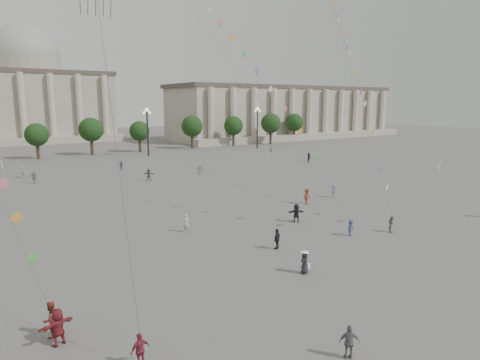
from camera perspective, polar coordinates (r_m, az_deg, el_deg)
ground at (r=31.13m, az=11.98°, el=-12.29°), size 360.00×360.00×0.00m
hall_east at (r=148.77m, az=6.25°, el=8.95°), size 84.00×26.22×17.20m
hall_central at (r=150.46m, az=-26.43°, el=10.18°), size 48.30×34.30×35.50m
tree_row at (r=100.18m, az=-21.98°, el=5.89°), size 137.12×5.12×8.00m
lamp_post_mid_east at (r=96.79m, az=-12.26°, el=7.43°), size 2.00×0.90×10.65m
lamp_post_far_east at (r=111.47m, az=2.33°, el=8.01°), size 2.00×0.90×10.65m
person_crowd_0 at (r=78.38m, az=-15.56°, el=1.86°), size 1.04×0.71×1.64m
person_crowd_3 at (r=43.27m, az=7.50°, el=-4.39°), size 1.79×1.19×1.85m
person_crowd_4 at (r=76.58m, az=-27.05°, el=0.99°), size 1.26×1.77×1.85m
person_crowd_6 at (r=55.19m, az=12.40°, el=-1.39°), size 1.28×0.96×1.76m
person_crowd_7 at (r=71.55m, az=-5.37°, el=1.40°), size 1.54×1.09×1.60m
person_crowd_8 at (r=51.00m, az=8.93°, el=-2.16°), size 1.33×0.94×1.88m
person_crowd_9 at (r=86.95m, az=9.15°, el=2.99°), size 1.75×1.43×1.87m
person_crowd_10 at (r=86.73m, az=-29.20°, el=1.68°), size 0.56×0.67×1.57m
person_crowd_12 at (r=67.22m, az=-12.06°, el=0.73°), size 1.64×1.49×1.82m
person_crowd_13 at (r=39.97m, az=-7.21°, el=-5.74°), size 0.74×0.65×1.69m
person_crowd_16 at (r=70.13m, az=-25.78°, el=0.30°), size 1.09×0.58×1.78m
person_crowd_19 at (r=83.51m, az=25.07°, el=1.76°), size 1.19×0.90×1.63m
person_crowd_21 at (r=101.69m, az=4.14°, el=4.10°), size 0.73×0.74×1.72m
tourist_0 at (r=21.29m, az=-13.16°, el=-21.20°), size 1.01×0.54×1.63m
tourist_2 at (r=24.01m, az=-23.10°, el=-17.55°), size 1.86×1.05×1.92m
tourist_3 at (r=21.93m, az=14.38°, el=-20.19°), size 1.03×0.91×1.67m
tourist_4 at (r=35.35m, az=4.96°, el=-7.83°), size 1.09×0.82×1.73m
kite_flyer_0 at (r=24.84m, az=-23.91°, el=-16.65°), size 1.16×1.09×1.91m
kite_flyer_1 at (r=39.87m, az=14.55°, el=-6.20°), size 1.07×0.80×1.48m
kite_flyer_2 at (r=42.06m, az=19.57°, el=-5.56°), size 0.94×0.94×1.54m
hat_person at (r=30.80m, az=8.62°, el=-10.75°), size 0.91×0.78×1.69m
kite_train_east at (r=67.66m, az=13.92°, el=16.91°), size 31.26×40.40×62.19m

